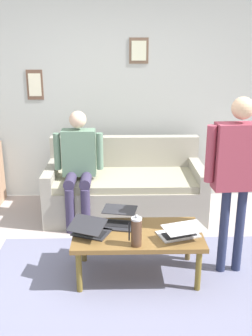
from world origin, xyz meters
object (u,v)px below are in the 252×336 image
object	(u,v)px
coffee_table	(138,237)
laptop_right	(90,230)
laptop_left	(180,232)
laptop_center	(118,220)
person_standing	(238,165)
person_seated	(79,161)
couch	(125,189)
french_press	(136,231)

from	to	relation	value
coffee_table	laptop_right	size ratio (longest dim) A/B	2.86
laptop_left	laptop_center	size ratio (longest dim) A/B	1.12
laptop_left	laptop_right	bearing A→B (deg)	-4.53
laptop_left	coffee_table	bearing A→B (deg)	-13.74
laptop_right	person_standing	world-z (taller)	person_standing
person_seated	coffee_table	bearing A→B (deg)	118.47
person_standing	person_seated	bearing A→B (deg)	-36.38
couch	laptop_left	world-z (taller)	couch
laptop_center	french_press	world-z (taller)	french_press
french_press	laptop_left	bearing A→B (deg)	-160.48
person_seated	french_press	bearing A→B (deg)	113.52
laptop_left	laptop_center	distance (m)	0.58
coffee_table	laptop_left	distance (m)	0.38
coffee_table	french_press	size ratio (longest dim) A/B	4.08
laptop_center	french_press	size ratio (longest dim) A/B	1.36
coffee_table	laptop_left	size ratio (longest dim) A/B	2.68
laptop_right	french_press	size ratio (longest dim) A/B	1.43
laptop_right	couch	bearing A→B (deg)	-103.44
laptop_left	laptop_center	bearing A→B (deg)	-25.78
laptop_left	laptop_right	distance (m)	0.77
laptop_center	person_seated	distance (m)	1.08
laptop_left	laptop_right	xyz separation A→B (m)	(0.77, -0.06, 0.00)
laptop_center	person_standing	distance (m)	1.15
laptop_right	person_standing	size ratio (longest dim) A/B	0.25
couch	person_standing	distance (m)	1.74
couch	person_standing	size ratio (longest dim) A/B	1.16
laptop_right	person_standing	bearing A→B (deg)	-176.34
french_press	laptop_center	bearing A→B (deg)	-69.49
laptop_center	person_seated	bearing A→B (deg)	-65.28
laptop_center	laptop_right	size ratio (longest dim) A/B	0.96
coffee_table	laptop_right	xyz separation A→B (m)	(0.41, 0.03, 0.09)
french_press	couch	bearing A→B (deg)	-87.80
laptop_center	person_seated	xyz separation A→B (m)	(0.44, -0.95, 0.26)
french_press	person_standing	size ratio (longest dim) A/B	0.17
laptop_right	french_press	world-z (taller)	french_press
laptop_left	laptop_center	world-z (taller)	laptop_left
person_standing	laptop_center	bearing A→B (deg)	-6.38
couch	coffee_table	distance (m)	1.35
laptop_right	laptop_center	bearing A→B (deg)	-141.57
coffee_table	person_seated	world-z (taller)	person_seated
laptop_left	laptop_right	size ratio (longest dim) A/B	1.07
coffee_table	person_seated	size ratio (longest dim) A/B	0.87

